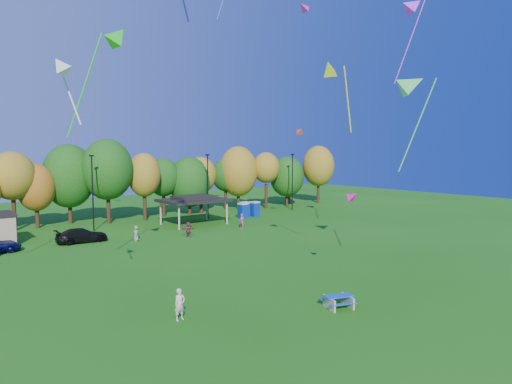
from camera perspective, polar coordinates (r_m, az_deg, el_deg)
ground at (r=23.40m, az=8.97°, el=-19.09°), size 160.00×160.00×0.00m
tree_line at (r=61.92m, az=-24.02°, el=1.34°), size 93.57×10.55×11.15m
lamp_posts at (r=57.52m, az=-19.75°, el=0.21°), size 64.50×0.25×9.09m
pavilion at (r=59.79m, az=-7.79°, el=-0.96°), size 8.20×6.20×3.77m
porta_potties at (r=65.83m, az=-1.05°, el=-2.22°), size 3.75×2.38×2.18m
picnic_table at (r=29.09m, az=10.27°, el=-13.21°), size 2.16×1.97×0.78m
kite_flyer at (r=26.94m, az=-9.50°, el=-13.68°), size 0.69×0.47×1.83m
car_d at (r=51.25m, az=-20.94°, el=-5.09°), size 5.26×2.33×1.50m
far_person_0 at (r=56.44m, az=-1.80°, el=-3.65°), size 0.55×0.74×1.84m
far_person_2 at (r=50.27m, az=-14.76°, el=-5.02°), size 0.67×0.89×1.66m
far_person_5 at (r=51.36m, az=-8.47°, el=-4.66°), size 1.66×0.96×1.70m
kite_2 at (r=34.90m, az=9.27°, el=14.93°), size 3.25×1.77×5.44m
kite_3 at (r=45.82m, az=5.98°, el=22.01°), size 1.32×1.04×1.29m
kite_5 at (r=24.33m, az=-23.24°, el=14.19°), size 1.75×1.84×3.35m
kite_6 at (r=31.57m, az=-16.98°, el=17.97°), size 4.34×1.61×7.39m
kite_8 at (r=36.99m, az=19.02°, el=12.53°), size 3.99×3.91×7.72m
kite_12 at (r=33.05m, az=12.03°, el=-0.53°), size 1.02×1.20×1.05m
kite_13 at (r=57.87m, az=5.36°, el=7.59°), size 1.23×1.48×1.37m
kite_14 at (r=47.04m, az=19.17°, el=21.10°), size 4.79×3.11×8.52m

